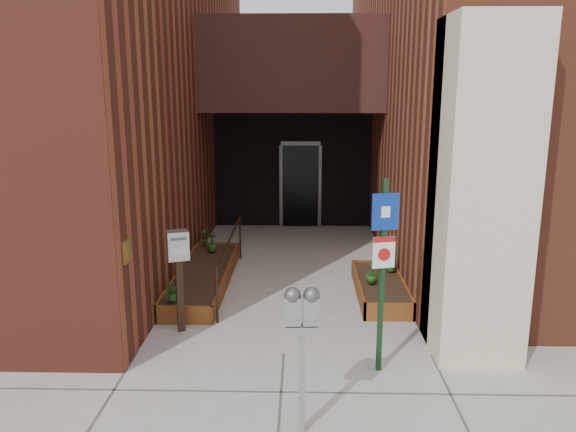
{
  "coord_description": "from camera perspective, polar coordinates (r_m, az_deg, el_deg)",
  "views": [
    {
      "loc": [
        0.23,
        -7.01,
        3.52
      ],
      "look_at": [
        0.01,
        1.8,
        1.5
      ],
      "focal_mm": 35.0,
      "sensor_mm": 36.0,
      "label": 1
    }
  ],
  "objects": [
    {
      "name": "sign_post",
      "position": [
        6.95,
        9.64,
        -4.05
      ],
      "size": [
        0.33,
        0.12,
        2.47
      ],
      "color": "#123218",
      "rests_on": "ground"
    },
    {
      "name": "planter_left",
      "position": [
        10.43,
        -8.55,
        -6.2
      ],
      "size": [
        0.9,
        3.6,
        0.3
      ],
      "color": "maroon",
      "rests_on": "ground"
    },
    {
      "name": "shrub_right_c",
      "position": [
        10.27,
        10.45,
        -4.64
      ],
      "size": [
        0.36,
        0.36,
        0.33
      ],
      "primitive_type": "imported",
      "rotation": [
        0.0,
        0.0,
        4.45
      ],
      "color": "#195518",
      "rests_on": "planter_right"
    },
    {
      "name": "architecture",
      "position": [
        13.98,
        -0.31,
        18.89
      ],
      "size": [
        20.0,
        14.6,
        10.0
      ],
      "color": "maroon",
      "rests_on": "ground"
    },
    {
      "name": "shrub_left_b",
      "position": [
        9.73,
        -11.06,
        -5.56
      ],
      "size": [
        0.28,
        0.28,
        0.36
      ],
      "primitive_type": "imported",
      "rotation": [
        0.0,
        0.0,
        2.5
      ],
      "color": "#235117",
      "rests_on": "planter_left"
    },
    {
      "name": "parking_meter",
      "position": [
        5.71,
        1.42,
        -10.67
      ],
      "size": [
        0.36,
        0.17,
        1.6
      ],
      "color": "#949496",
      "rests_on": "ground"
    },
    {
      "name": "shrub_right_b",
      "position": [
        10.51,
        9.66,
        -4.07
      ],
      "size": [
        0.27,
        0.27,
        0.38
      ],
      "primitive_type": "imported",
      "rotation": [
        0.0,
        0.0,
        2.63
      ],
      "color": "#174E16",
      "rests_on": "planter_right"
    },
    {
      "name": "shrub_left_c",
      "position": [
        11.41,
        -7.74,
        -2.66
      ],
      "size": [
        0.26,
        0.26,
        0.37
      ],
      "primitive_type": "imported",
      "rotation": [
        0.0,
        0.0,
        3.43
      ],
      "color": "#265017",
      "rests_on": "planter_left"
    },
    {
      "name": "handrail",
      "position": [
        10.13,
        -5.92,
        -3.07
      ],
      "size": [
        0.04,
        3.34,
        0.9
      ],
      "color": "black",
      "rests_on": "ground"
    },
    {
      "name": "planter_right",
      "position": [
        9.91,
        9.34,
        -7.29
      ],
      "size": [
        0.8,
        2.2,
        0.3
      ],
      "color": "maroon",
      "rests_on": "ground"
    },
    {
      "name": "shrub_right_a",
      "position": [
        9.62,
        8.5,
        -5.75
      ],
      "size": [
        0.2,
        0.2,
        0.34
      ],
      "primitive_type": "imported",
      "rotation": [
        0.0,
        0.0,
        1.54
      ],
      "color": "#1E5317",
      "rests_on": "planter_right"
    },
    {
      "name": "ground",
      "position": [
        7.85,
        -0.44,
        -13.78
      ],
      "size": [
        80.0,
        80.0,
        0.0
      ],
      "primitive_type": "plane",
      "color": "#9E9991",
      "rests_on": "ground"
    },
    {
      "name": "shrub_left_a",
      "position": [
        8.94,
        -11.64,
        -7.41
      ],
      "size": [
        0.4,
        0.4,
        0.32
      ],
      "primitive_type": "imported",
      "rotation": [
        0.0,
        0.0,
        0.82
      ],
      "color": "#23601B",
      "rests_on": "planter_left"
    },
    {
      "name": "payment_dropbox",
      "position": [
        8.28,
        -11.06,
        -4.35
      ],
      "size": [
        0.36,
        0.31,
        1.53
      ],
      "color": "black",
      "rests_on": "ground"
    },
    {
      "name": "shrub_left_d",
      "position": [
        11.88,
        -8.48,
        -2.05
      ],
      "size": [
        0.26,
        0.26,
        0.37
      ],
      "primitive_type": "imported",
      "rotation": [
        0.0,
        0.0,
        5.15
      ],
      "color": "#1C5418",
      "rests_on": "planter_left"
    }
  ]
}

